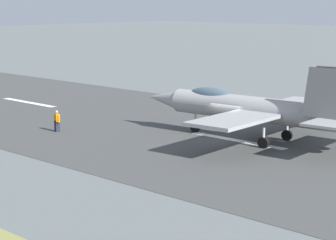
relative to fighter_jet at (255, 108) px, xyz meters
name	(u,v)px	position (x,y,z in m)	size (l,w,h in m)	color
ground_plane	(227,139)	(1.77, 0.75, -2.35)	(400.00, 400.00, 0.00)	slate
runway_strip	(228,139)	(1.75, 0.75, -2.34)	(240.00, 26.00, 0.02)	#414241
fighter_jet	(255,108)	(0.00, 0.00, 0.00)	(17.83, 14.72, 5.54)	gray
crew_person	(57,121)	(12.62, 7.56, -1.53)	(0.69, 0.36, 1.63)	#1E2338
marker_cone_mid	(273,109)	(6.07, -10.94, -2.07)	(0.44, 0.44, 0.55)	orange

